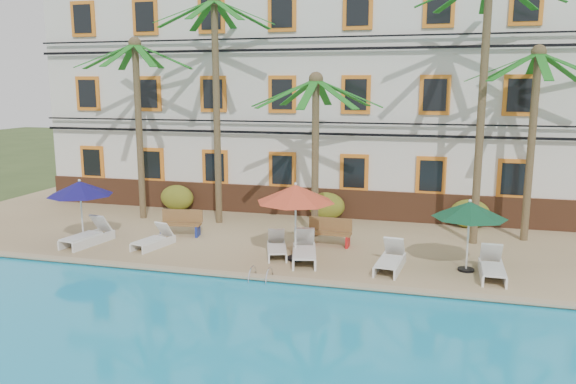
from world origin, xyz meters
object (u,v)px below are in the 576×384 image
(palm_b, at_px, (216,79))
(bench_right, at_px, (330,232))
(umbrella_green, at_px, (470,210))
(lounger_c, at_px, (277,247))
(palm_c, at_px, (315,128))
(palm_d, at_px, (484,72))
(lounger_d, at_px, (304,251))
(lounger_f, at_px, (492,267))
(umbrella_red, at_px, (296,194))
(lounger_b, at_px, (154,240))
(palm_a, at_px, (138,102))
(palm_e, at_px, (534,114))
(umbrella_blue, at_px, (80,189))
(lounger_a, at_px, (88,236))
(bench_left, at_px, (181,223))
(pool_ladder, at_px, (261,279))
(lounger_e, at_px, (390,260))

(palm_b, distance_m, bench_right, 7.33)
(umbrella_green, xyz_separation_m, lounger_c, (-5.80, 0.06, -1.57))
(palm_b, xyz_separation_m, palm_c, (4.09, -1.01, -1.70))
(palm_d, height_order, lounger_d, palm_d)
(lounger_f, relative_size, bench_right, 1.21)
(umbrella_red, distance_m, lounger_b, 5.27)
(umbrella_green, bearing_deg, lounger_b, -179.41)
(palm_d, height_order, bench_right, palm_d)
(palm_a, relative_size, bench_right, 4.74)
(palm_d, xyz_separation_m, palm_e, (1.75, 0.87, -1.38))
(palm_b, bearing_deg, lounger_f, -22.29)
(palm_b, relative_size, umbrella_blue, 3.94)
(lounger_d, relative_size, lounger_f, 1.14)
(palm_c, xyz_separation_m, lounger_a, (-7.28, -3.04, -3.59))
(palm_c, xyz_separation_m, umbrella_red, (0.02, -2.90, -1.80))
(umbrella_green, bearing_deg, bench_left, 171.28)
(bench_right, distance_m, pool_ladder, 4.12)
(umbrella_red, xyz_separation_m, lounger_e, (2.94, -0.20, -1.81))
(umbrella_red, height_order, lounger_b, umbrella_red)
(palm_d, relative_size, lounger_c, 5.19)
(palm_a, bearing_deg, lounger_e, -21.33)
(palm_d, height_order, bench_left, palm_d)
(lounger_b, height_order, lounger_c, lounger_c)
(lounger_a, distance_m, lounger_f, 13.08)
(umbrella_blue, relative_size, umbrella_green, 1.03)
(lounger_b, height_order, lounger_d, lounger_d)
(palm_c, xyz_separation_m, lounger_e, (2.96, -3.10, -3.60))
(palm_e, bearing_deg, lounger_e, -133.94)
(palm_d, relative_size, lounger_f, 4.91)
(lounger_a, bearing_deg, palm_a, 91.89)
(umbrella_green, relative_size, pool_ladder, 2.89)
(palm_c, bearing_deg, lounger_f, -27.73)
(lounger_e, distance_m, pool_ladder, 3.90)
(palm_d, xyz_separation_m, lounger_e, (-2.54, -3.58, -5.50))
(lounger_b, xyz_separation_m, lounger_f, (10.73, -0.27, 0.03))
(palm_c, relative_size, lounger_a, 2.84)
(umbrella_blue, height_order, lounger_b, umbrella_blue)
(palm_b, xyz_separation_m, bench_right, (4.83, -2.03, -5.12))
(umbrella_blue, distance_m, lounger_c, 7.12)
(palm_e, height_order, lounger_f, palm_e)
(umbrella_green, relative_size, lounger_f, 1.16)
(umbrella_green, height_order, pool_ladder, umbrella_green)
(umbrella_blue, relative_size, lounger_d, 1.06)
(umbrella_red, xyz_separation_m, bench_right, (0.73, 1.87, -1.62))
(palm_b, height_order, palm_d, palm_d)
(palm_a, bearing_deg, palm_c, -7.26)
(palm_b, bearing_deg, umbrella_blue, -132.27)
(palm_e, distance_m, lounger_e, 7.43)
(bench_left, bearing_deg, palm_b, 74.16)
(lounger_b, distance_m, lounger_f, 10.74)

